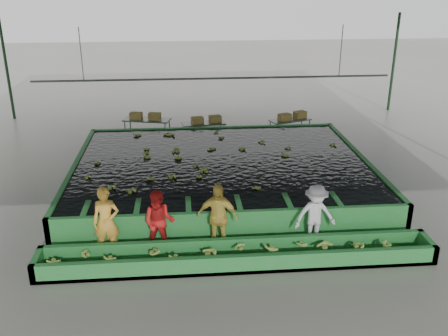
{
  "coord_description": "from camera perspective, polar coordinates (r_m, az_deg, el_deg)",
  "views": [
    {
      "loc": [
        -1.3,
        -14.38,
        6.9
      ],
      "look_at": [
        0.0,
        0.5,
        1.0
      ],
      "focal_mm": 40.0,
      "sensor_mm": 36.0,
      "label": 1
    }
  ],
  "objects": [
    {
      "name": "ground",
      "position": [
        16.0,
        0.16,
        -3.99
      ],
      "size": [
        80.0,
        80.0,
        0.0
      ],
      "primitive_type": "plane",
      "color": "gray",
      "rests_on": "ground"
    },
    {
      "name": "shed_roof",
      "position": [
        14.56,
        0.18,
        14.06
      ],
      "size": [
        20.0,
        22.0,
        0.04
      ],
      "primitive_type": "cube",
      "color": "slate",
      "rests_on": "shed_posts"
    },
    {
      "name": "rail_hanger_right",
      "position": [
        20.58,
        13.22,
        12.91
      ],
      "size": [
        0.04,
        0.04,
        2.0
      ],
      "primitive_type": "cylinder",
      "color": "#59605B",
      "rests_on": "shed_roof"
    },
    {
      "name": "worker_c",
      "position": [
        13.05,
        -0.73,
        -5.64
      ],
      "size": [
        1.18,
        0.77,
        1.87
      ],
      "primitive_type": "imported",
      "rotation": [
        0.0,
        0.0,
        -0.31
      ],
      "color": "gold",
      "rests_on": "ground"
    },
    {
      "name": "box_stack_mid",
      "position": [
        21.52,
        -2.03,
        5.2
      ],
      "size": [
        1.34,
        0.64,
        0.28
      ],
      "primitive_type": null,
      "rotation": [
        0.0,
        0.0,
        0.23
      ],
      "color": "olive",
      "rests_on": "packing_table_mid"
    },
    {
      "name": "packing_table_left",
      "position": [
        22.21,
        -8.74,
        4.44
      ],
      "size": [
        2.14,
        1.26,
        0.91
      ],
      "primitive_type": null,
      "rotation": [
        0.0,
        0.0,
        -0.24
      ],
      "color": "#59605B",
      "rests_on": "ground"
    },
    {
      "name": "shed_posts",
      "position": [
        15.09,
        0.17,
        4.61
      ],
      "size": [
        20.0,
        22.0,
        5.0
      ],
      "primitive_type": null,
      "color": "black",
      "rests_on": "ground"
    },
    {
      "name": "sorting_trough",
      "position": [
        12.73,
        1.63,
        -9.94
      ],
      "size": [
        10.0,
        1.0,
        0.5
      ],
      "primitive_type": null,
      "color": "#257531",
      "rests_on": "ground"
    },
    {
      "name": "box_stack_right",
      "position": [
        22.31,
        7.81,
        5.56
      ],
      "size": [
        1.39,
        0.91,
        0.29
      ],
      "primitive_type": null,
      "rotation": [
        0.0,
        0.0,
        0.43
      ],
      "color": "olive",
      "rests_on": "packing_table_right"
    },
    {
      "name": "rail_hanger_left",
      "position": [
        19.94,
        -16.01,
        12.39
      ],
      "size": [
        0.04,
        0.04,
        2.0
      ],
      "primitive_type": "cylinder",
      "color": "#59605B",
      "rests_on": "shed_roof"
    },
    {
      "name": "flotation_tank",
      "position": [
        17.19,
        -0.29,
        -0.48
      ],
      "size": [
        10.0,
        8.0,
        0.9
      ],
      "primitive_type": null,
      "color": "#257531",
      "rests_on": "ground"
    },
    {
      "name": "packing_table_mid",
      "position": [
        21.65,
        -2.36,
        4.13
      ],
      "size": [
        1.93,
        0.98,
        0.84
      ],
      "primitive_type": null,
      "rotation": [
        0.0,
        0.0,
        0.13
      ],
      "color": "#59605B",
      "rests_on": "ground"
    },
    {
      "name": "worker_a",
      "position": [
        13.18,
        -13.31,
        -5.99
      ],
      "size": [
        0.69,
        0.46,
        1.87
      ],
      "primitive_type": "imported",
      "rotation": [
        0.0,
        0.0,
        0.01
      ],
      "color": "gold",
      "rests_on": "ground"
    },
    {
      "name": "floating_bananas",
      "position": [
        17.79,
        -0.5,
        1.67
      ],
      "size": [
        9.11,
        6.21,
        0.12
      ],
      "primitive_type": null,
      "color": "olive",
      "rests_on": "tank_water"
    },
    {
      "name": "worker_b",
      "position": [
        13.08,
        -7.41,
        -6.14
      ],
      "size": [
        0.92,
        0.76,
        1.72
      ],
      "primitive_type": "imported",
      "rotation": [
        0.0,
        0.0,
        -0.14
      ],
      "color": "red",
      "rests_on": "ground"
    },
    {
      "name": "cableway_rail",
      "position": [
        19.81,
        -1.15,
        10.2
      ],
      "size": [
        0.08,
        0.08,
        14.0
      ],
      "primitive_type": "cylinder",
      "color": "#59605B",
      "rests_on": "shed_roof"
    },
    {
      "name": "trough_bananas",
      "position": [
        12.66,
        1.64,
        -9.37
      ],
      "size": [
        9.52,
        0.63,
        0.13
      ],
      "primitive_type": null,
      "color": "olive",
      "rests_on": "sorting_trough"
    },
    {
      "name": "packing_table_right",
      "position": [
        22.39,
        7.51,
        4.53
      ],
      "size": [
        1.95,
        1.29,
        0.83
      ],
      "primitive_type": null,
      "rotation": [
        0.0,
        0.0,
        0.34
      ],
      "color": "#59605B",
      "rests_on": "ground"
    },
    {
      "name": "worker_d",
      "position": [
        13.5,
        10.39,
        -5.37
      ],
      "size": [
        1.17,
        0.74,
        1.73
      ],
      "primitive_type": "imported",
      "rotation": [
        0.0,
        0.0,
        0.09
      ],
      "color": "silver",
      "rests_on": "ground"
    },
    {
      "name": "tank_water",
      "position": [
        17.04,
        -0.29,
        0.76
      ],
      "size": [
        9.7,
        7.7,
        0.0
      ],
      "primitive_type": "cube",
      "color": "black",
      "rests_on": "flotation_tank"
    },
    {
      "name": "box_stack_left",
      "position": [
        22.02,
        -8.96,
        5.52
      ],
      "size": [
        1.38,
        0.61,
        0.29
      ],
      "primitive_type": null,
      "rotation": [
        0.0,
        0.0,
        -0.19
      ],
      "color": "olive",
      "rests_on": "packing_table_left"
    }
  ]
}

